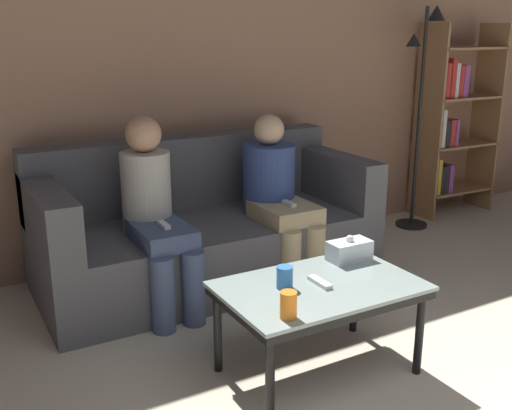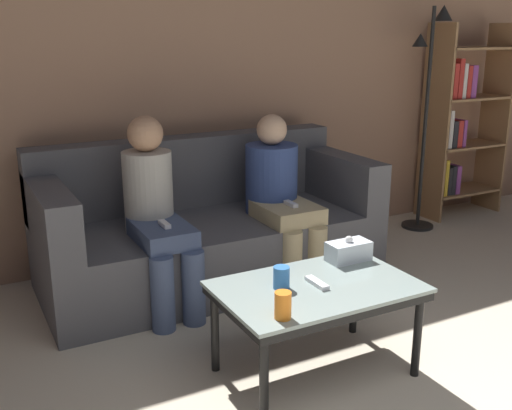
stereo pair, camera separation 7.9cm
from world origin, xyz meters
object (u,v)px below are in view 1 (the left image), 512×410
(tissue_box, at_px, (349,250))
(seated_person_left_end, at_px, (154,210))
(cup_near_right, at_px, (288,305))
(standing_lamp, at_px, (422,95))
(coffee_table, at_px, (319,293))
(couch, at_px, (204,231))
(seated_person_mid_left, at_px, (277,193))
(game_remote, at_px, (320,282))
(bookshelf, at_px, (450,122))
(cup_near_left, at_px, (285,277))

(tissue_box, bearing_deg, seated_person_left_end, 128.82)
(seated_person_left_end, bearing_deg, cup_near_right, -85.69)
(standing_lamp, height_order, seated_person_left_end, standing_lamp)
(cup_near_right, bearing_deg, standing_lamp, 36.08)
(coffee_table, relative_size, tissue_box, 4.19)
(coffee_table, distance_m, tissue_box, 0.37)
(couch, distance_m, seated_person_mid_left, 0.53)
(game_remote, xyz_separation_m, seated_person_mid_left, (0.43, 1.10, 0.11))
(game_remote, height_order, bookshelf, bookshelf)
(tissue_box, bearing_deg, seated_person_mid_left, 82.55)
(bookshelf, xyz_separation_m, seated_person_left_end, (-2.92, -0.54, -0.23))
(coffee_table, xyz_separation_m, standing_lamp, (2.01, 1.48, 0.68))
(game_remote, bearing_deg, cup_near_left, 164.25)
(bookshelf, bearing_deg, tissue_box, -146.93)
(coffee_table, relative_size, standing_lamp, 0.52)
(standing_lamp, distance_m, seated_person_mid_left, 1.70)
(coffee_table, distance_m, seated_person_mid_left, 1.19)
(tissue_box, relative_size, game_remote, 1.47)
(game_remote, distance_m, bookshelf, 3.01)
(bookshelf, xyz_separation_m, seated_person_mid_left, (-2.08, -0.52, -0.25))
(coffee_table, distance_m, game_remote, 0.06)
(game_remote, bearing_deg, seated_person_mid_left, 68.54)
(cup_near_right, bearing_deg, tissue_box, 32.67)
(couch, relative_size, bookshelf, 1.29)
(couch, relative_size, game_remote, 14.22)
(couch, xyz_separation_m, standing_lamp, (2.00, 0.16, 0.76))
(coffee_table, bearing_deg, cup_near_left, 164.25)
(cup_near_right, bearing_deg, seated_person_mid_left, 60.57)
(cup_near_left, xyz_separation_m, cup_near_right, (-0.15, -0.26, 0.01))
(seated_person_left_end, bearing_deg, bookshelf, 10.54)
(tissue_box, height_order, bookshelf, bookshelf)
(coffee_table, bearing_deg, couch, 89.47)
(cup_near_right, bearing_deg, coffee_table, 34.87)
(cup_near_right, bearing_deg, bookshelf, 32.98)
(coffee_table, height_order, cup_near_left, cup_near_left)
(tissue_box, bearing_deg, standing_lamp, 37.25)
(cup_near_right, relative_size, tissue_box, 0.52)
(coffee_table, bearing_deg, standing_lamp, 36.26)
(couch, distance_m, coffee_table, 1.31)
(bookshelf, distance_m, seated_person_mid_left, 2.16)
(bookshelf, distance_m, seated_person_left_end, 2.98)
(bookshelf, relative_size, standing_lamp, 0.93)
(cup_near_left, height_order, tissue_box, tissue_box)
(seated_person_left_end, bearing_deg, tissue_box, -51.18)
(cup_near_left, distance_m, cup_near_right, 0.30)
(cup_near_right, distance_m, bookshelf, 3.38)
(couch, distance_m, tissue_box, 1.18)
(couch, bearing_deg, tissue_box, -75.17)
(game_remote, bearing_deg, seated_person_left_end, 110.72)
(coffee_table, relative_size, cup_near_right, 7.99)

